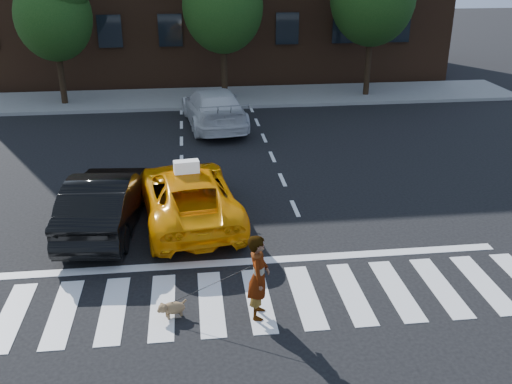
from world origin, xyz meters
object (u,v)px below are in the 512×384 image
at_px(black_sedan, 104,201).
at_px(white_suv, 214,107).
at_px(woman, 259,277).
at_px(taxi, 188,195).
at_px(tree_left, 53,7).
at_px(dog, 171,308).

relative_size(black_sedan, white_suv, 0.85).
height_order(black_sedan, woman, woman).
xyz_separation_m(taxi, white_suv, (1.16, 8.79, 0.07)).
relative_size(tree_left, white_suv, 1.20).
distance_m(tree_left, taxi, 14.53).
distance_m(tree_left, woman, 19.18).
bearing_deg(white_suv, dog, 76.59).
bearing_deg(black_sedan, white_suv, -105.35).
distance_m(white_suv, woman, 13.44).
relative_size(tree_left, woman, 3.62).
bearing_deg(dog, tree_left, 83.94).
distance_m(tree_left, black_sedan, 14.08).
bearing_deg(black_sedan, tree_left, -70.69).
bearing_deg(taxi, tree_left, -74.27).
relative_size(taxi, white_suv, 0.95).
relative_size(black_sedan, woman, 2.57).
xyz_separation_m(taxi, dog, (-0.40, -4.50, -0.51)).
relative_size(taxi, dog, 8.48).
height_order(taxi, woman, woman).
bearing_deg(woman, taxi, 27.28).
bearing_deg(tree_left, black_sedan, -75.50).
bearing_deg(dog, black_sedan, 89.96).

